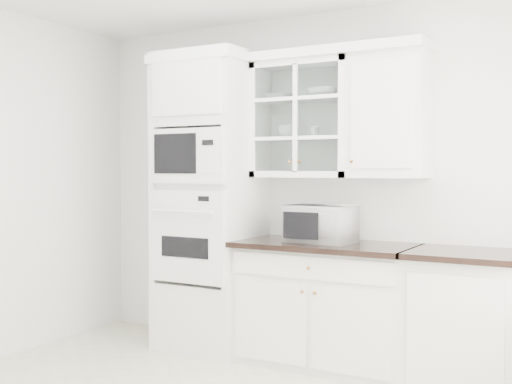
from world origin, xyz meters
The scene contains 12 objects.
room_shell centered at (0.00, 0.43, 1.78)m, with size 4.00×3.50×2.70m.
oven_column centered at (-0.75, 1.42, 1.20)m, with size 0.76×0.68×2.40m.
base_cabinet_run centered at (0.28, 1.45, 0.46)m, with size 1.32×0.67×0.92m.
extra_base_cabinet centered at (1.28, 1.45, 0.46)m, with size 0.72×0.67×0.92m.
upper_cabinet_glass centered at (0.03, 1.58, 1.85)m, with size 0.80×0.33×0.90m.
upper_cabinet_solid centered at (0.71, 1.58, 1.85)m, with size 0.55×0.33×0.90m, color white.
crown_molding centered at (-0.07, 1.56, 2.33)m, with size 2.14×0.38×0.07m, color white.
countertop_microwave centered at (0.24, 1.43, 1.06)m, with size 0.48×0.40×0.28m, color white.
bowl_a centered at (-0.20, 1.60, 2.04)m, with size 0.22×0.22×0.05m, color white.
bowl_b centered at (0.18, 1.57, 2.04)m, with size 0.22×0.22×0.07m, color white.
cup_a centered at (-0.13, 1.59, 1.76)m, with size 0.13×0.13×0.10m, color white.
cup_b centered at (0.12, 1.57, 1.75)m, with size 0.09×0.09×0.08m, color white.
Camera 1 is at (2.18, -2.93, 1.46)m, focal length 45.00 mm.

